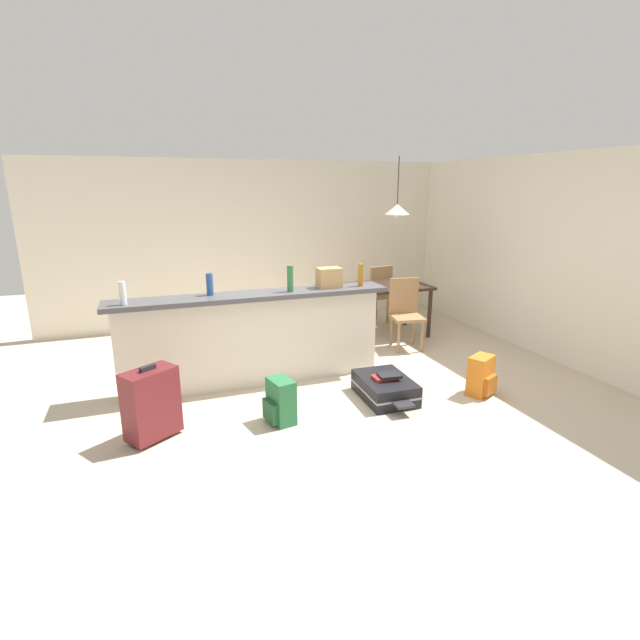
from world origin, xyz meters
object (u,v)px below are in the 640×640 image
(bottle_green, at_px, (290,279))
(backpack_green, at_px, (280,402))
(bottle_clear, at_px, (123,293))
(book_stack, at_px, (387,376))
(dining_chair_far_side, at_px, (377,292))
(backpack_orange, at_px, (481,376))
(suitcase_flat_black, at_px, (385,388))
(pendant_lamp, at_px, (397,209))
(suitcase_upright_maroon, at_px, (151,403))
(bottle_blue, at_px, (210,284))
(dining_chair_near_partition, at_px, (405,310))
(grocery_bag, at_px, (329,278))
(bottle_amber, at_px, (361,275))
(dining_table, at_px, (389,291))

(bottle_green, distance_m, backpack_green, 1.38)
(bottle_clear, height_order, backpack_green, bottle_clear)
(bottle_clear, height_order, book_stack, bottle_clear)
(dining_chair_far_side, height_order, backpack_orange, dining_chair_far_side)
(suitcase_flat_black, bearing_deg, pendant_lamp, 60.16)
(suitcase_flat_black, bearing_deg, book_stack, -94.59)
(backpack_orange, xyz_separation_m, suitcase_upright_maroon, (-3.23, 0.19, 0.13))
(bottle_blue, bearing_deg, pendant_lamp, 21.18)
(dining_chair_near_partition, relative_size, suitcase_upright_maroon, 1.39)
(grocery_bag, relative_size, book_stack, 0.95)
(bottle_blue, distance_m, dining_chair_near_partition, 2.72)
(bottle_amber, bearing_deg, book_stack, -94.44)
(suitcase_flat_black, bearing_deg, backpack_orange, -14.61)
(grocery_bag, bearing_deg, book_stack, -71.07)
(bottle_clear, height_order, bottle_green, bottle_green)
(dining_chair_near_partition, relative_size, suitcase_flat_black, 1.11)
(bottle_green, bearing_deg, dining_chair_near_partition, 19.11)
(bottle_green, height_order, suitcase_upright_maroon, bottle_green)
(bottle_clear, bearing_deg, grocery_bag, 3.04)
(pendant_lamp, xyz_separation_m, backpack_green, (-2.26, -2.08, -1.60))
(backpack_orange, distance_m, book_stack, 1.01)
(bottle_clear, relative_size, dining_chair_far_side, 0.24)
(bottle_clear, distance_m, dining_chair_near_partition, 3.55)
(backpack_green, xyz_separation_m, book_stack, (1.14, 0.12, 0.05))
(bottle_blue, xyz_separation_m, grocery_bag, (1.30, -0.04, -0.00))
(suitcase_upright_maroon, bearing_deg, book_stack, 0.92)
(bottle_clear, relative_size, bottle_blue, 0.99)
(bottle_clear, height_order, suitcase_flat_black, bottle_clear)
(bottle_clear, height_order, suitcase_upright_maroon, bottle_clear)
(dining_chair_far_side, relative_size, pendant_lamp, 1.15)
(bottle_clear, relative_size, pendant_lamp, 0.28)
(bottle_green, distance_m, backpack_orange, 2.24)
(bottle_green, relative_size, book_stack, 1.02)
(suitcase_flat_black, bearing_deg, dining_table, 62.03)
(bottle_clear, distance_m, suitcase_flat_black, 2.73)
(dining_chair_near_partition, bearing_deg, suitcase_upright_maroon, -155.91)
(bottle_blue, bearing_deg, grocery_bag, -1.91)
(bottle_green, distance_m, pendant_lamp, 2.30)
(bottle_green, relative_size, backpack_orange, 0.67)
(dining_table, xyz_separation_m, pendant_lamp, (0.05, -0.05, 1.16))
(bottle_clear, height_order, dining_chair_far_side, bottle_clear)
(bottle_clear, height_order, bottle_blue, bottle_blue)
(backpack_orange, bearing_deg, backpack_green, 177.03)
(pendant_lamp, bearing_deg, bottle_green, -148.36)
(book_stack, bearing_deg, bottle_clear, 162.60)
(backpack_green, bearing_deg, pendant_lamp, 42.67)
(backpack_orange, distance_m, suitcase_upright_maroon, 3.24)
(pendant_lamp, height_order, suitcase_upright_maroon, pendant_lamp)
(suitcase_upright_maroon, distance_m, book_stack, 2.25)
(dining_chair_far_side, xyz_separation_m, backpack_green, (-2.31, -2.70, -0.31))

